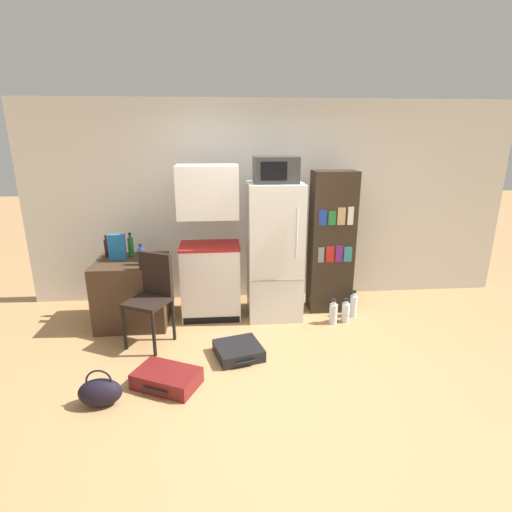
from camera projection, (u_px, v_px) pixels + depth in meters
ground_plane at (275, 374)px, 3.78m from camera, size 24.00×24.00×0.00m
wall_back at (272, 202)px, 5.32m from camera, size 6.40×0.10×2.61m
side_table at (133, 292)px, 4.73m from camera, size 0.80×0.72×0.78m
kitchen_hutch at (210, 250)px, 4.78m from camera, size 0.71×0.50×1.85m
refrigerator at (275, 252)px, 4.81m from camera, size 0.64×0.60×1.65m
microwave at (276, 170)px, 4.52m from camera, size 0.50×0.40×0.29m
bookshelf at (331, 243)px, 4.97m from camera, size 0.53×0.34×1.77m
bottle_wine_dark at (107, 247)px, 4.75m from camera, size 0.06×0.06×0.26m
bottle_green_tall at (131, 247)px, 4.73m from camera, size 0.06×0.06×0.29m
bottle_blue_soda at (141, 256)px, 4.44m from camera, size 0.07×0.07×0.24m
bowl at (147, 255)px, 4.74m from camera, size 0.16×0.16×0.04m
cereal_box at (117, 247)px, 4.61m from camera, size 0.19×0.07×0.30m
chair at (152, 291)px, 4.23m from camera, size 0.54×0.54×0.98m
suitcase_large_flat at (167, 378)px, 3.59m from camera, size 0.66×0.56×0.15m
suitcase_small_flat at (238, 351)px, 4.07m from camera, size 0.54×0.53×0.12m
handbag at (100, 392)px, 3.32m from camera, size 0.36×0.20×0.33m
water_bottle_front at (333, 313)px, 4.76m from camera, size 0.10×0.10×0.31m
water_bottle_middle at (346, 312)px, 4.80m from camera, size 0.10×0.10×0.30m
water_bottle_back at (353, 305)px, 4.95m from camera, size 0.09×0.09×0.34m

